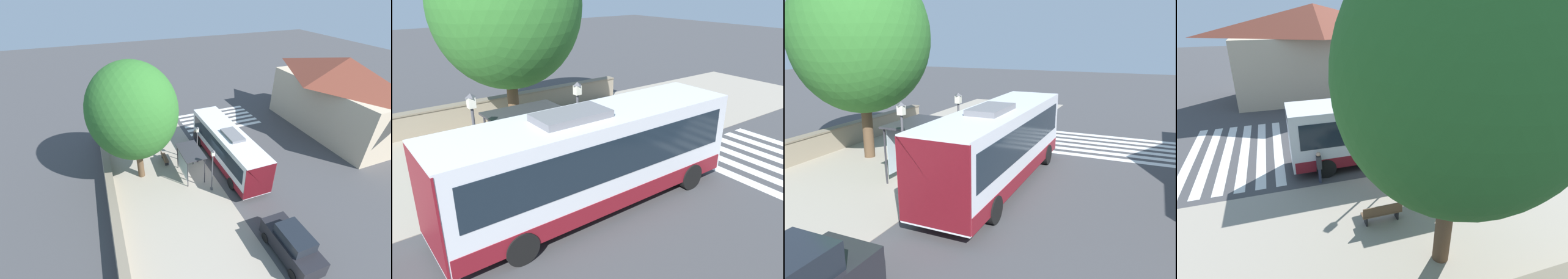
% 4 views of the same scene
% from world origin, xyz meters
% --- Properties ---
extents(ground_plane, '(120.00, 120.00, 0.00)m').
position_xyz_m(ground_plane, '(0.00, 0.00, 0.00)').
color(ground_plane, '#424244').
rests_on(ground_plane, ground).
extents(sidewalk_plaza, '(9.00, 44.00, 0.02)m').
position_xyz_m(sidewalk_plaza, '(-4.50, 0.00, 0.01)').
color(sidewalk_plaza, '#9E9384').
rests_on(sidewalk_plaza, ground).
extents(crosswalk_stripes, '(9.00, 5.25, 0.01)m').
position_xyz_m(crosswalk_stripes, '(5.00, 8.83, 0.00)').
color(crosswalk_stripes, silver).
rests_on(crosswalk_stripes, ground).
extents(stone_wall, '(0.60, 20.00, 1.30)m').
position_xyz_m(stone_wall, '(-8.55, 0.00, 0.66)').
color(stone_wall, gray).
rests_on(stone_wall, ground).
extents(background_building, '(7.32, 14.49, 8.08)m').
position_xyz_m(background_building, '(16.02, 2.20, 4.15)').
color(background_building, '#C6B293').
rests_on(background_building, ground).
extents(bus, '(2.63, 10.58, 3.59)m').
position_xyz_m(bus, '(1.87, 0.50, 1.86)').
color(bus, silver).
rests_on(bus, ground).
extents(bus_shelter, '(1.77, 3.01, 2.58)m').
position_xyz_m(bus_shelter, '(-2.01, 0.03, 2.14)').
color(bus_shelter, '#2D2D33').
rests_on(bus_shelter, ground).
extents(pedestrian, '(0.34, 0.22, 1.64)m').
position_xyz_m(pedestrian, '(0.31, 4.61, 0.96)').
color(pedestrian, '#2D3347').
rests_on(pedestrian, ground).
extents(bench, '(0.40, 1.62, 0.88)m').
position_xyz_m(bench, '(-3.48, 2.75, 0.48)').
color(bench, brown).
rests_on(bench, ground).
extents(street_lamp_near, '(0.28, 0.28, 3.89)m').
position_xyz_m(street_lamp_near, '(-0.90, -2.33, 2.32)').
color(street_lamp_near, '#4C4C51').
rests_on(street_lamp_near, ground).
extents(street_lamp_far, '(0.28, 0.28, 3.74)m').
position_xyz_m(street_lamp_far, '(-0.59, 1.67, 2.24)').
color(street_lamp_far, '#4C4C51').
rests_on(street_lamp_far, ground).
extents(shade_tree, '(6.91, 6.91, 10.05)m').
position_xyz_m(shade_tree, '(-5.88, 1.48, 6.23)').
color(shade_tree, brown).
rests_on(shade_tree, ground).
extents(parked_car_behind_bus, '(1.88, 4.15, 2.07)m').
position_xyz_m(parked_car_behind_bus, '(1.23, -9.50, 1.00)').
color(parked_car_behind_bus, black).
rests_on(parked_car_behind_bus, ground).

